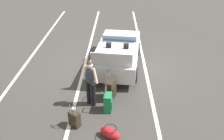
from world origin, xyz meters
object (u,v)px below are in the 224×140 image
(suitcase_medium_bright, at_px, (108,103))
(duffel_bag, at_px, (110,133))
(convertible_car, at_px, (118,52))
(traveler_person, at_px, (90,81))
(suitcase_small_carryon, at_px, (75,119))
(suitcase_large_black, at_px, (110,90))

(suitcase_medium_bright, bearing_deg, duffel_bag, -80.55)
(convertible_car, bearing_deg, suitcase_medium_bright, -178.94)
(suitcase_medium_bright, distance_m, traveler_person, 0.91)
(convertible_car, relative_size, suitcase_small_carryon, 5.07)
(suitcase_medium_bright, bearing_deg, suitcase_small_carryon, -137.32)
(convertible_car, height_order, traveler_person, traveler_person)
(convertible_car, xyz_separation_m, traveler_person, (-3.06, 0.93, 0.34))
(suitcase_medium_bright, relative_size, suitcase_small_carryon, 1.17)
(suitcase_medium_bright, xyz_separation_m, traveler_person, (0.33, 0.58, 0.62))
(convertible_car, relative_size, traveler_person, 2.61)
(traveler_person, bearing_deg, convertible_car, 15.13)
(convertible_car, height_order, suitcase_large_black, convertible_car)
(convertible_car, distance_m, suitcase_large_black, 2.75)
(suitcase_medium_bright, bearing_deg, convertible_car, 88.92)
(suitcase_small_carryon, relative_size, traveler_person, 0.52)
(suitcase_large_black, height_order, traveler_person, traveler_person)
(suitcase_medium_bright, xyz_separation_m, suitcase_small_carryon, (-0.77, 0.98, -0.06))
(suitcase_large_black, relative_size, suitcase_medium_bright, 1.13)
(convertible_car, relative_size, duffel_bag, 6.13)
(suitcase_medium_bright, relative_size, traveler_person, 0.60)
(suitcase_large_black, relative_size, duffel_bag, 1.61)
(suitcase_small_carryon, bearing_deg, traveler_person, 14.10)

